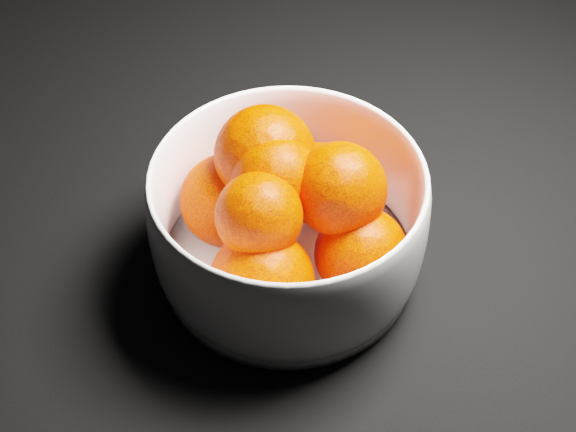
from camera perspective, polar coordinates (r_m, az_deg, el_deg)
name	(u,v)px	position (r m, az deg, el deg)	size (l,w,h in m)	color
ground	(272,82)	(0.75, -1.13, 9.54)	(3.00, 3.00, 0.00)	black
bowl	(288,221)	(0.55, 0.00, -0.33)	(0.19, 0.19, 0.09)	white
orange_pile	(285,207)	(0.54, -0.20, 0.62)	(0.14, 0.15, 0.11)	#F02700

